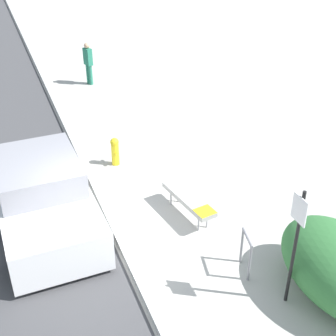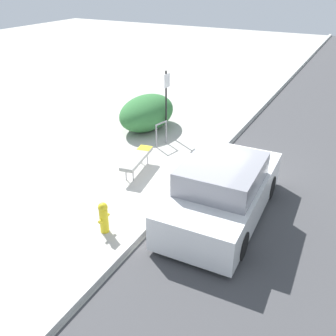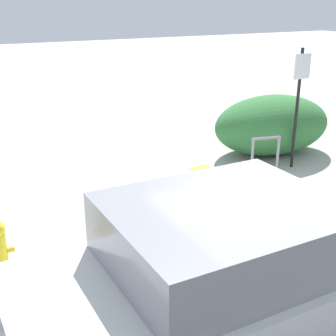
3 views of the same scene
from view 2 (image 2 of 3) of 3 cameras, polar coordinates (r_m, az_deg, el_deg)
ground_plane at (r=10.85m, az=4.28°, el=-1.31°), size 60.00×60.00×0.00m
curb at (r=10.82m, az=4.30°, el=-1.01°), size 60.00×0.20×0.13m
bench at (r=10.93m, az=-4.74°, el=1.49°), size 1.64×0.66×0.50m
bike_rack at (r=12.59m, az=-1.02°, el=5.59°), size 0.55×0.17×0.83m
sign_post at (r=13.20m, az=-0.25°, el=10.72°), size 0.36×0.08×2.30m
fire_hydrant at (r=8.56m, az=-9.78°, el=-7.29°), size 0.36×0.22×0.77m
shrub_hedge at (r=14.03m, az=-3.23°, el=8.44°), size 2.65×1.70×1.24m
parked_car_near at (r=8.93m, az=8.34°, el=-3.52°), size 4.24×1.97×1.49m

